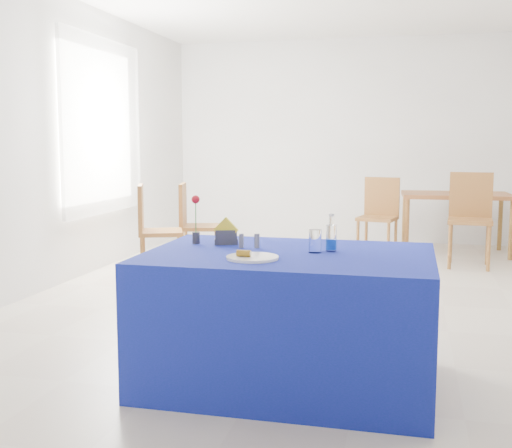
{
  "coord_description": "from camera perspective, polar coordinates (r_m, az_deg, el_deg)",
  "views": [
    {
      "loc": [
        0.82,
        -5.54,
        1.38
      ],
      "look_at": [
        -0.03,
        -2.06,
        0.92
      ],
      "focal_mm": 45.0,
      "sensor_mm": 36.0,
      "label": 1
    }
  ],
  "objects": [
    {
      "name": "banana_pieces",
      "position": [
        3.4,
        -1.07,
        -2.62
      ],
      "size": [
        0.08,
        0.04,
        0.04
      ],
      "color": "gold",
      "rests_on": "plate"
    },
    {
      "name": "water_bottle",
      "position": [
        3.68,
        6.7,
        -1.32
      ],
      "size": [
        0.06,
        0.06,
        0.21
      ],
      "color": "white",
      "rests_on": "blue_table"
    },
    {
      "name": "napkin_holder",
      "position": [
        3.9,
        -2.68,
        -1.12
      ],
      "size": [
        0.16,
        0.1,
        0.17
      ],
      "color": "#333237",
      "rests_on": "blue_table"
    },
    {
      "name": "drinking_glass",
      "position": [
        3.62,
        5.28,
        -1.52
      ],
      "size": [
        0.07,
        0.07,
        0.13
      ],
      "primitive_type": "cylinder",
      "color": "white",
      "rests_on": "blue_table"
    },
    {
      "name": "chair_win_a",
      "position": [
        6.54,
        -9.25,
        -0.07
      ],
      "size": [
        0.55,
        0.55,
        0.96
      ],
      "rotation": [
        0.0,
        0.0,
        1.94
      ],
      "color": "#995C2C",
      "rests_on": "floor"
    },
    {
      "name": "room_shell",
      "position": [
        5.61,
        5.36,
        11.02
      ],
      "size": [
        7.0,
        7.0,
        7.0
      ],
      "color": "silver",
      "rests_on": "ground"
    },
    {
      "name": "rose_vase",
      "position": [
        3.94,
        -5.37,
        0.35
      ],
      "size": [
        0.05,
        0.05,
        0.3
      ],
      "color": "#29292F",
      "rests_on": "blue_table"
    },
    {
      "name": "chair_bg_left",
      "position": [
        7.9,
        10.91,
        1.13
      ],
      "size": [
        0.51,
        0.51,
        0.96
      ],
      "rotation": [
        0.0,
        0.0,
        -0.2
      ],
      "color": "#995C2C",
      "rests_on": "floor"
    },
    {
      "name": "oak_table",
      "position": [
        8.33,
        17.34,
        2.1
      ],
      "size": [
        1.34,
        0.9,
        0.76
      ],
      "color": "#97562B",
      "rests_on": "floor"
    },
    {
      "name": "pepper_shaker",
      "position": [
        3.77,
        0.08,
        -1.5
      ],
      "size": [
        0.03,
        0.03,
        0.08
      ],
      "primitive_type": "cylinder",
      "color": "slate",
      "rests_on": "blue_table"
    },
    {
      "name": "chair_bg_right",
      "position": [
        7.55,
        18.51,
        1.0
      ],
      "size": [
        0.5,
        0.5,
        1.05
      ],
      "rotation": [
        0.0,
        0.0,
        -0.08
      ],
      "color": "#995C2C",
      "rests_on": "floor"
    },
    {
      "name": "window_pane",
      "position": [
        7.14,
        -13.89,
        8.43
      ],
      "size": [
        0.04,
        1.5,
        1.6
      ],
      "primitive_type": "cube",
      "color": "white",
      "rests_on": "room_shell"
    },
    {
      "name": "salt_shaker",
      "position": [
        3.77,
        -1.32,
        -1.49
      ],
      "size": [
        0.03,
        0.03,
        0.08
      ],
      "primitive_type": "cylinder",
      "color": "slate",
      "rests_on": "blue_table"
    },
    {
      "name": "chair_win_b",
      "position": [
        6.98,
        -5.66,
        0.35
      ],
      "size": [
        0.51,
        0.51,
        0.94
      ],
      "rotation": [
        0.0,
        0.0,
        1.81
      ],
      "color": "#995C2C",
      "rests_on": "floor"
    },
    {
      "name": "blue_table",
      "position": [
        3.71,
        2.92,
        -8.34
      ],
      "size": [
        1.6,
        1.1,
        0.76
      ],
      "color": "navy",
      "rests_on": "floor"
    },
    {
      "name": "plate",
      "position": [
        3.42,
        -0.32,
        -3.0
      ],
      "size": [
        0.28,
        0.28,
        0.01
      ],
      "primitive_type": "cylinder",
      "color": "white",
      "rests_on": "blue_table"
    },
    {
      "name": "curtain",
      "position": [
        7.11,
        -13.39,
        8.45
      ],
      "size": [
        0.04,
        1.75,
        1.85
      ],
      "primitive_type": "cube",
      "color": "white",
      "rests_on": "room_shell"
    },
    {
      "name": "floor",
      "position": [
        5.77,
        5.15,
        -6.58
      ],
      "size": [
        7.0,
        7.0,
        0.0
      ],
      "primitive_type": "plane",
      "color": "beige",
      "rests_on": "ground"
    }
  ]
}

